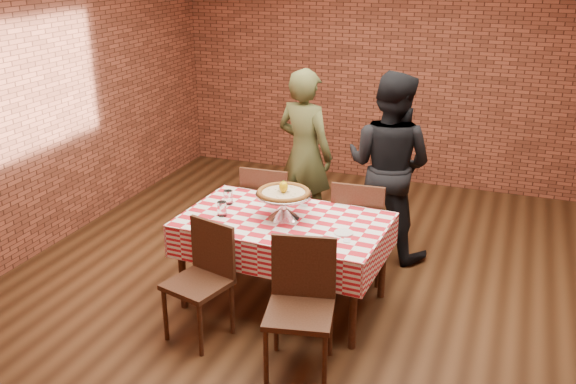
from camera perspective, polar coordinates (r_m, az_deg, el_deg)
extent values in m
plane|color=black|center=(5.61, 2.59, -8.65)|extent=(6.00, 6.00, 0.00)
plane|color=brown|center=(7.89, 9.75, 11.10)|extent=(5.50, 0.00, 5.50)
cube|color=#442819|center=(5.23, -0.36, -6.30)|extent=(1.66, 1.04, 0.75)
cylinder|color=beige|center=(5.01, -0.40, -0.10)|extent=(0.53, 0.53, 0.03)
ellipsoid|color=#E4B407|center=(4.99, -0.41, 0.46)|extent=(0.09, 0.09, 0.09)
cylinder|color=white|center=(5.13, -5.97, -1.52)|extent=(0.08, 0.08, 0.12)
cylinder|color=white|center=(5.36, -5.42, -0.48)|extent=(0.08, 0.08, 0.12)
cylinder|color=white|center=(4.83, 5.04, -3.68)|extent=(0.15, 0.15, 0.01)
cube|color=white|center=(4.70, 5.31, -4.45)|extent=(0.06, 0.06, 0.00)
cube|color=white|center=(4.73, 5.36, -4.27)|extent=(0.05, 0.04, 0.00)
cube|color=silver|center=(5.31, 1.49, -0.53)|extent=(0.10, 0.08, 0.13)
imported|color=#444624|center=(6.33, 1.51, 3.44)|extent=(0.72, 0.57, 1.72)
imported|color=black|center=(5.97, 9.08, 2.35)|extent=(0.99, 0.85, 1.77)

